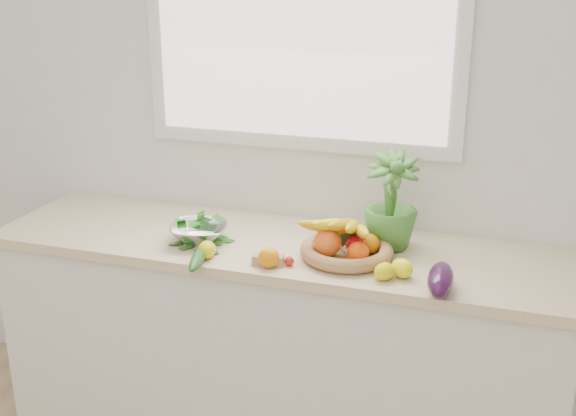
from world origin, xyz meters
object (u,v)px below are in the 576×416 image
(apple, at_px, (356,246))
(colander_with_spinach, at_px, (199,228))
(potted_herb, at_px, (391,200))
(fruit_basket, at_px, (346,245))
(cucumber, at_px, (199,257))
(eggplant, at_px, (441,279))

(apple, distance_m, colander_with_spinach, 0.61)
(potted_herb, bearing_deg, fruit_basket, -131.19)
(cucumber, distance_m, fruit_basket, 0.53)
(cucumber, bearing_deg, potted_herb, 29.85)
(fruit_basket, distance_m, colander_with_spinach, 0.57)
(apple, bearing_deg, colander_with_spinach, -174.94)
(apple, distance_m, potted_herb, 0.21)
(colander_with_spinach, bearing_deg, eggplant, -9.41)
(eggplant, xyz_separation_m, fruit_basket, (-0.36, 0.18, 0.01))
(eggplant, bearing_deg, apple, 147.64)
(cucumber, height_order, fruit_basket, fruit_basket)
(cucumber, bearing_deg, fruit_basket, 22.84)
(potted_herb, xyz_separation_m, fruit_basket, (-0.13, -0.15, -0.14))
(apple, height_order, fruit_basket, fruit_basket)
(colander_with_spinach, bearing_deg, apple, 5.06)
(potted_herb, bearing_deg, apple, -129.47)
(apple, height_order, cucumber, apple)
(apple, bearing_deg, potted_herb, 50.53)
(apple, height_order, potted_herb, potted_herb)
(apple, bearing_deg, cucumber, -155.62)
(potted_herb, relative_size, fruit_basket, 0.86)
(eggplant, relative_size, colander_with_spinach, 0.82)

